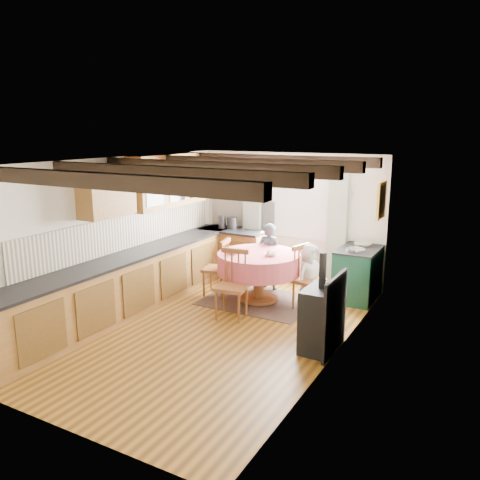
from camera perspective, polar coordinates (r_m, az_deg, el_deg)
The scene contains 40 objects.
floor at distance 7.13m, azimuth -3.15°, elevation -10.33°, with size 3.60×5.50×0.00m, color #A3691E.
ceiling at distance 6.56m, azimuth -3.41°, elevation 9.31°, with size 3.60×5.50×0.00m, color white.
wall_back at distance 9.14m, azimuth 5.90°, elevation 2.70°, with size 3.60×0.00×2.40m, color silver.
wall_front at distance 4.75m, azimuth -21.31°, elevation -7.81°, with size 3.60×0.00×2.40m, color silver.
wall_left at distance 7.83m, azimuth -14.52°, elevation 0.63°, with size 0.00×5.50×2.40m, color silver.
wall_right at distance 6.01m, azimuth 11.45°, elevation -2.87°, with size 0.00×5.50×2.40m, color silver.
beam_a at distance 5.00m, azimuth -15.76°, elevation 6.71°, with size 3.60×0.16×0.16m, color black.
beam_b at distance 5.75m, azimuth -8.75°, elevation 7.79°, with size 3.60×0.16×0.16m, color black.
beam_c at distance 6.57m, azimuth -3.40°, elevation 8.53°, with size 3.60×0.16×0.16m, color black.
beam_d at distance 7.43m, azimuth 0.75°, elevation 9.06°, with size 3.60×0.16×0.16m, color black.
beam_e at distance 8.33m, azimuth 4.03°, elevation 9.44°, with size 3.60×0.16×0.16m, color black.
splash_left at distance 8.03m, azimuth -12.96°, elevation 1.01°, with size 0.02×4.50×0.55m, color beige.
splash_back at distance 9.55m, azimuth 0.32°, elevation 3.20°, with size 1.40×0.02×0.55m, color beige.
base_cabinet_left at distance 7.82m, azimuth -12.60°, elevation -5.04°, with size 0.60×5.30×0.88m, color olive.
base_cabinet_back at distance 9.49m, azimuth -0.76°, elevation -1.55°, with size 1.30×0.60×0.88m, color olive.
worktop_left at distance 7.68m, azimuth -12.65°, elevation -1.80°, with size 0.64×5.30×0.04m, color black.
worktop_back at distance 9.37m, azimuth -0.83°, elevation 1.15°, with size 1.30×0.64×0.04m, color black.
wall_cabinet_glass at distance 8.51m, azimuth -8.41°, elevation 6.97°, with size 0.34×1.80×0.90m, color olive.
wall_cabinet_solid at distance 7.38m, azimuth -15.45°, elevation 5.37°, with size 0.34×0.90×0.70m, color olive.
window_frame at distance 9.03m, azimuth 6.51°, elevation 5.12°, with size 1.34×0.03×1.54m, color white.
window_pane at distance 9.03m, azimuth 6.52°, elevation 5.13°, with size 1.20×0.01×1.40m, color white.
curtain_left at distance 9.38m, azimuth 1.43°, elevation 2.40°, with size 0.35×0.10×2.10m, color gray.
curtain_right at distance 8.75m, azimuth 11.37°, elevation 1.38°, with size 0.35×0.10×2.10m, color gray.
curtain_rod at distance 8.89m, azimuth 6.40°, elevation 8.90°, with size 0.03×0.03×2.00m, color black.
wall_picture at distance 8.11m, azimuth 16.34°, elevation 4.52°, with size 0.04×0.50×0.60m, color gold.
wall_plate at distance 8.69m, azimuth 12.31°, elevation 5.27°, with size 0.30×0.30×0.02m, color silver.
rug at distance 8.18m, azimuth 2.19°, elevation -7.15°, with size 1.74×1.36×0.01m, color brown.
dining_table at distance 8.05m, azimuth 2.21°, elevation -4.42°, with size 1.37×1.37×0.83m, color #B73D56, non-canonical shape.
chair_near at distance 7.31m, azimuth -1.04°, elevation -5.30°, with size 0.45×0.47×1.05m, color brown, non-canonical shape.
chair_left at distance 8.35m, azimuth -2.85°, elevation -3.19°, with size 0.43×0.45×0.99m, color brown, non-canonical shape.
chair_right at distance 7.72m, azimuth 8.20°, elevation -4.47°, with size 0.45×0.47×1.04m, color brown, non-canonical shape.
aga_range at distance 8.38m, azimuth 13.71°, elevation -3.83°, with size 0.63×0.97×0.90m, color #0F3627, non-canonical shape.
cast_iron_stove at distance 6.33m, azimuth 9.56°, elevation -7.21°, with size 0.39×0.65×1.31m, color black, non-canonical shape.
child_far at distance 8.61m, azimuth 3.48°, elevation -1.94°, with size 0.44×0.29×1.21m, color #2E3943.
child_right at distance 7.84m, azimuth 8.14°, elevation -4.20°, with size 0.51×0.33×1.04m, color silver.
bowl_a at distance 7.79m, azimuth 3.67°, elevation -1.67°, with size 0.19×0.19×0.05m, color silver.
bowl_b at distance 7.91m, azimuth -0.75°, elevation -1.35°, with size 0.22×0.22×0.07m, color silver.
cup at distance 7.76m, azimuth 3.41°, elevation -1.60°, with size 0.09×0.09×0.08m, color silver.
canister_tall at distance 9.46m, azimuth -2.14°, elevation 2.13°, with size 0.14×0.14×0.25m, color #262628.
canister_wide at distance 9.42m, azimuth -0.93°, elevation 2.01°, with size 0.20×0.20×0.22m, color #262628.
Camera 1 is at (3.49, -5.55, 2.81)m, focal length 36.20 mm.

